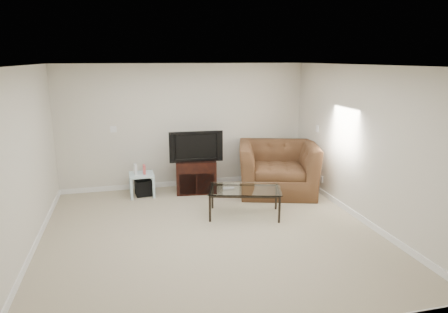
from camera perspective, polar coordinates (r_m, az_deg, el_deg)
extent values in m
plane|color=tan|center=(6.16, -1.86, -11.07)|extent=(5.00, 5.00, 0.00)
plane|color=white|center=(5.59, -2.06, 12.87)|extent=(5.00, 5.00, 0.00)
cube|color=silver|center=(8.16, -5.63, 4.32)|extent=(5.00, 0.02, 2.50)
cube|color=silver|center=(5.79, -26.95, -1.13)|extent=(0.02, 5.00, 2.50)
cube|color=silver|center=(6.71, 19.42, 1.50)|extent=(0.02, 5.00, 2.50)
cube|color=white|center=(8.07, -15.52, 3.77)|extent=(0.12, 0.02, 0.12)
cube|color=white|center=(8.06, 13.17, 3.90)|extent=(0.02, 0.09, 0.13)
cube|color=white|center=(8.02, 13.76, -3.17)|extent=(0.02, 0.08, 0.12)
cube|color=black|center=(7.86, -4.05, -1.33)|extent=(0.43, 0.33, 0.06)
imported|color=black|center=(7.77, -4.10, 1.58)|extent=(0.97, 0.24, 0.60)
cube|color=black|center=(7.92, -11.43, -4.34)|extent=(0.34, 0.34, 0.30)
cube|color=white|center=(7.77, -12.55, -1.80)|extent=(0.07, 0.15, 0.20)
cube|color=#CC4C4C|center=(7.78, -11.34, -1.82)|extent=(0.05, 0.13, 0.17)
imported|color=#4A301E|center=(7.89, 7.71, -0.47)|extent=(1.72, 1.37, 1.32)
cube|color=#B2B2B7|center=(6.68, 0.66, -4.55)|extent=(0.19, 0.06, 0.02)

